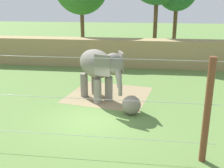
% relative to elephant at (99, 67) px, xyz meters
% --- Properties ---
extents(ground_plane, '(120.00, 120.00, 0.00)m').
position_rel_elephant_xyz_m(ground_plane, '(0.08, -3.00, -2.11)').
color(ground_plane, '#5B7F3D').
extents(dirt_patch, '(5.83, 5.55, 0.01)m').
position_rel_elephant_xyz_m(dirt_patch, '(0.46, 0.97, -2.10)').
color(dirt_patch, '#937F5B').
rests_on(dirt_patch, ground).
extents(embankment_wall, '(36.00, 1.80, 2.52)m').
position_rel_elephant_xyz_m(embankment_wall, '(0.08, 9.11, -0.85)').
color(embankment_wall, tan).
rests_on(embankment_wall, ground).
extents(elephant, '(3.55, 3.61, 3.18)m').
position_rel_elephant_xyz_m(elephant, '(0.00, 0.00, 0.00)').
color(elephant, gray).
rests_on(elephant, ground).
extents(enrichment_ball, '(1.05, 1.05, 1.05)m').
position_rel_elephant_xyz_m(enrichment_ball, '(2.12, -1.98, -1.58)').
color(enrichment_ball, gray).
rests_on(enrichment_ball, ground).
extents(cable_fence, '(11.15, 0.27, 4.14)m').
position_rel_elephant_xyz_m(cable_fence, '(0.08, -6.12, -0.03)').
color(cable_fence, brown).
rests_on(cable_fence, ground).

